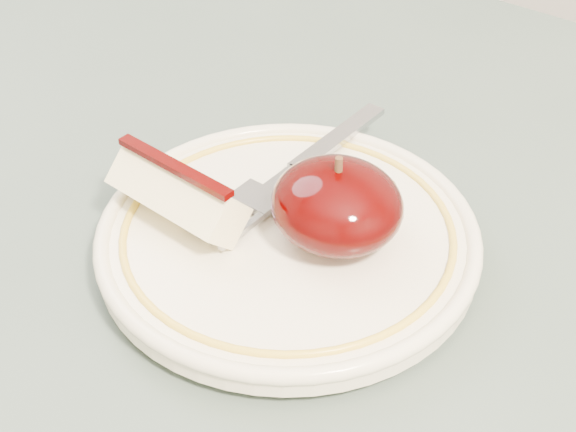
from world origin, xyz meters
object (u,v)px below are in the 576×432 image
Objects in this scene: plate at (288,236)px; fork at (294,171)px; apple_half at (337,205)px; table at (207,428)px.

plate is 1.27× the size of fork.
plate is at bearing -153.95° from apple_half.
plate is at bearing -145.96° from fork.
fork reaches higher than table.
plate is 0.04m from apple_half.
fork is at bearing 101.87° from table.
table is at bearing -108.66° from apple_half.
plate is at bearing 86.65° from table.
table is at bearing -93.35° from plate.
fork is at bearing 124.25° from plate.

